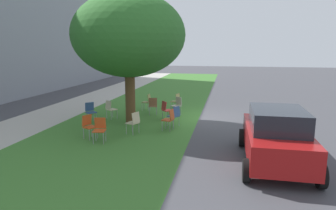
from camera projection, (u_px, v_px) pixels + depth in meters
ground at (203, 118)px, 14.23m from camera, size 80.00×80.00×0.00m
grass_verge at (139, 115)px, 14.85m from camera, size 48.00×6.00×0.01m
sidewalk_strip at (59, 112)px, 15.71m from camera, size 48.00×2.80×0.01m
street_tree at (129, 35)px, 12.76m from camera, size 4.86×4.86×5.64m
chair_0 at (89, 125)px, 11.03m from camera, size 0.56×0.56×0.88m
chair_1 at (100, 128)px, 10.56m from camera, size 0.49×0.48×0.88m
chair_2 at (166, 109)px, 13.86m from camera, size 0.59×0.59×0.88m
chair_3 at (175, 115)px, 12.69m from camera, size 0.57×0.57×0.88m
chair_4 at (147, 101)px, 15.94m from camera, size 0.43×0.43×0.88m
chair_5 at (110, 108)px, 14.03m from camera, size 0.58×0.57×0.88m
chair_6 at (169, 118)px, 12.04m from camera, size 0.49×0.49×0.88m
chair_7 at (176, 100)px, 16.13m from camera, size 0.52×0.53×0.88m
chair_8 at (153, 105)px, 14.83m from camera, size 0.52×0.51×0.88m
chair_9 at (177, 104)px, 14.98m from camera, size 0.59×0.59×0.88m
chair_10 at (90, 110)px, 13.51m from camera, size 0.59×0.59×0.88m
chair_11 at (134, 121)px, 11.55m from camera, size 0.54×0.55×0.88m
parked_car at (276, 136)px, 8.52m from camera, size 3.70×1.92×1.65m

